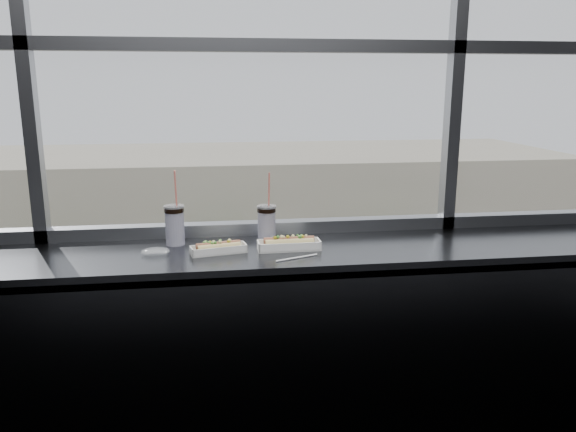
{
  "coord_description": "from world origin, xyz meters",
  "views": [
    {
      "loc": [
        -0.21,
        -1.2,
        1.83
      ],
      "look_at": [
        0.13,
        1.23,
        1.25
      ],
      "focal_mm": 35.0,
      "sensor_mm": 36.0,
      "label": 1
    }
  ],
  "objects": [
    {
      "name": "tree_right",
      "position": [
        10.23,
        29.5,
        -7.93
      ],
      "size": [
        2.9,
        2.9,
        4.53
      ],
      "color": "#47382B",
      "rests_on": "far_sidewalk"
    },
    {
      "name": "hotdog_tray_right",
      "position": [
        0.13,
        1.2,
        1.13
      ],
      "size": [
        0.28,
        0.1,
        0.07
      ],
      "rotation": [
        0.0,
        0.0,
        0.02
      ],
      "color": "white",
      "rests_on": "counter"
    },
    {
      "name": "tree_center",
      "position": [
        0.28,
        29.5,
        -7.61
      ],
      "size": [
        3.2,
        3.2,
        5.0
      ],
      "color": "#47382B",
      "rests_on": "far_sidewalk"
    },
    {
      "name": "pedestrian_c",
      "position": [
        6.99,
        28.59,
        -9.94
      ],
      "size": [
        0.68,
        0.91,
        2.04
      ],
      "primitive_type": "imported",
      "rotation": [
        0.0,
        0.0,
        1.57
      ],
      "color": "#66605B",
      "rests_on": "far_sidewalk"
    },
    {
      "name": "tree_left",
      "position": [
        -9.74,
        29.5,
        -8.04
      ],
      "size": [
        2.79,
        2.79,
        4.36
      ],
      "color": "#47382B",
      "rests_on": "far_sidewalk"
    },
    {
      "name": "car_near_e",
      "position": [
        14.12,
        17.5,
        -10.02
      ],
      "size": [
        2.95,
        5.76,
        1.84
      ],
      "primitive_type": "imported",
      "rotation": [
        0.0,
        0.0,
        1.69
      ],
      "color": "#365FB8",
      "rests_on": "street_asphalt"
    },
    {
      "name": "pedestrian_b",
      "position": [
        -0.16,
        28.79,
        -9.89
      ],
      "size": [
        0.95,
        0.71,
        2.13
      ],
      "primitive_type": "imported",
      "color": "#66605B",
      "rests_on": "far_sidewalk"
    },
    {
      "name": "far_sidewalk",
      "position": [
        0.0,
        29.5,
        -10.98
      ],
      "size": [
        80.0,
        6.0,
        0.04
      ],
      "primitive_type": "cube",
      "color": "gray",
      "rests_on": "plaza_ground"
    },
    {
      "name": "hotdog_tray_left",
      "position": [
        -0.18,
        1.19,
        1.12
      ],
      "size": [
        0.26,
        0.13,
        0.06
      ],
      "rotation": [
        0.0,
        0.0,
        0.21
      ],
      "color": "white",
      "rests_on": "counter"
    },
    {
      "name": "soda_cup_right",
      "position": [
        0.05,
        1.33,
        1.2
      ],
      "size": [
        0.09,
        0.09,
        0.34
      ],
      "color": "white",
      "rests_on": "counter"
    },
    {
      "name": "wrapper",
      "position": [
        -0.45,
        1.21,
        1.11
      ],
      "size": [
        0.11,
        0.08,
        0.03
      ],
      "primitive_type": "ellipsoid",
      "color": "silver",
      "rests_on": "counter"
    },
    {
      "name": "wall_back_lower",
      "position": [
        0.0,
        1.5,
        0.55
      ],
      "size": [
        6.0,
        0.0,
        6.0
      ],
      "primitive_type": "plane",
      "rotation": [
        1.57,
        0.0,
        0.0
      ],
      "color": "black",
      "rests_on": "ground"
    },
    {
      "name": "pedestrian_d",
      "position": [
        7.32,
        29.33,
        -9.86
      ],
      "size": [
        0.73,
        0.97,
        2.19
      ],
      "primitive_type": "imported",
      "rotation": [
        0.0,
        0.0,
        1.57
      ],
      "color": "#66605B",
      "rests_on": "far_sidewalk"
    },
    {
      "name": "counter",
      "position": [
        0.0,
        1.23,
        1.07
      ],
      "size": [
        6.0,
        0.55,
        0.06
      ],
      "primitive_type": "cube",
      "color": "#4C4F53",
      "rests_on": "ground"
    },
    {
      "name": "far_building",
      "position": [
        0.0,
        39.5,
        -7.0
      ],
      "size": [
        50.0,
        14.0,
        8.0
      ],
      "primitive_type": "cube",
      "color": "#B1A790",
      "rests_on": "plaza_ground"
    },
    {
      "name": "plaza_ground",
      "position": [
        0.0,
        45.0,
        -11.0
      ],
      "size": [
        120.0,
        120.0,
        0.0
      ],
      "primitive_type": "plane",
      "color": "gray",
      "rests_on": "ground"
    },
    {
      "name": "car_near_d",
      "position": [
        6.74,
        17.5,
        -9.78
      ],
      "size": [
        3.14,
        7.05,
        2.32
      ],
      "primitive_type": "imported",
      "rotation": [
        0.0,
        0.0,
        1.54
      ],
      "color": "white",
      "rests_on": "street_asphalt"
    },
    {
      "name": "counter_fascia",
      "position": [
        0.0,
        0.97,
        0.55
      ],
      "size": [
        6.0,
        0.04,
        1.04
      ],
      "primitive_type": "cube",
      "color": "#4C4F53",
      "rests_on": "ground"
    },
    {
      "name": "loose_straw",
      "position": [
        0.15,
        1.07,
        1.1
      ],
      "size": [
        0.19,
        0.08,
        0.01
      ],
      "primitive_type": "cylinder",
      "rotation": [
        0.0,
        1.57,
        0.36
      ],
      "color": "white",
      "rests_on": "counter"
    },
    {
      "name": "soda_cup_left",
      "position": [
        -0.38,
        1.36,
        1.2
      ],
      "size": [
        0.1,
        0.1,
        0.35
      ],
      "color": "white",
      "rests_on": "counter"
    },
    {
      "name": "pedestrian_a",
      "position": [
        -4.43,
        28.41,
        -9.85
      ],
      "size": [
        0.99,
        0.74,
        2.23
      ],
      "primitive_type": "imported",
      "rotation": [
        0.0,
        0.0,
        3.14
      ],
      "color": "#66605B",
      "rests_on": "far_sidewalk"
    },
    {
      "name": "street_asphalt",
      "position": [
        0.0,
        21.5,
        -10.97
      ],
      "size": [
        80.0,
        10.0,
        0.06
      ],
      "primitive_type": "cube",
      "color": "black",
      "rests_on": "plaza_ground"
    },
    {
      "name": "car_far_c",
      "position": [
        10.1,
        25.5,
        -10.02
      ],
      "size": [
        2.85,
        5.71,
        1.83
      ],
      "primitive_type": "imported",
      "rotation": [
        0.0,
        0.0,
        1.68
      ],
      "color": "white",
      "rests_on": "street_asphalt"
    },
    {
      "name": "car_near_c",
      "position": [
        -0.7,
        17.5,
        -9.92
      ],
      "size": [
        2.58,
        6.11,
        2.03
      ],
      "primitive_type": "imported",
      "rotation": [
        0.0,
        0.0,
        1.58
      ],
      "color": "maroon",
      "rests_on": "street_asphalt"
    },
    {
      "name": "car_far_b",
      "position": [
        1.3,
        25.5,
        -9.79
      ],
      "size": [
        3.02,
        6.95,
        2.3
      ],
      "primitive_type": "imported",
      "rotation": [
        0.0,
        0.0,
        1.55
      ],
      "color": "maroon",
      "rests_on": "street_asphalt"
    }
  ]
}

